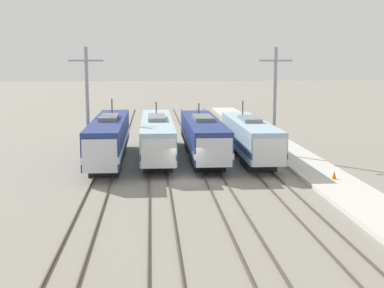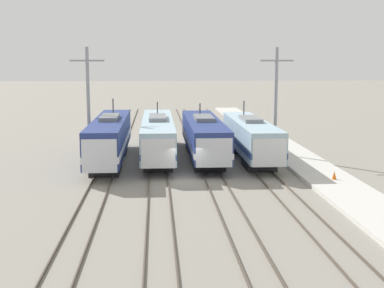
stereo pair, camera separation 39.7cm
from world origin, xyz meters
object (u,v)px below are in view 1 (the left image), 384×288
at_px(catenary_tower_left, 87,101).
at_px(locomotive_center_left, 157,137).
at_px(traffic_cone, 334,175).
at_px(locomotive_far_left, 109,139).
at_px(locomotive_center_right, 203,137).
at_px(catenary_tower_right, 275,100).
at_px(locomotive_far_right, 250,138).

bearing_deg(catenary_tower_left, locomotive_center_left, -2.46).
bearing_deg(traffic_cone, locomotive_far_left, 152.68).
bearing_deg(locomotive_center_right, catenary_tower_left, 175.53).
relative_size(locomotive_center_right, catenary_tower_left, 1.81).
bearing_deg(catenary_tower_right, locomotive_far_left, -171.38).
relative_size(locomotive_far_left, locomotive_center_right, 1.00).
bearing_deg(locomotive_far_left, locomotive_center_right, 9.97).
height_order(locomotive_center_left, locomotive_far_right, locomotive_far_right).
bearing_deg(catenary_tower_right, traffic_cone, -79.93).
bearing_deg(traffic_cone, catenary_tower_left, 149.82).
relative_size(locomotive_center_right, catenary_tower_right, 1.81).
bearing_deg(catenary_tower_left, locomotive_far_right, -5.81).
distance_m(locomotive_center_right, locomotive_far_right, 4.35).
bearing_deg(locomotive_center_left, catenary_tower_right, 1.40).
distance_m(locomotive_center_right, catenary_tower_left, 11.23).
xyz_separation_m(locomotive_center_right, catenary_tower_left, (-10.67, 0.83, 3.39)).
bearing_deg(locomotive_far_right, catenary_tower_left, 174.19).
relative_size(locomotive_center_right, locomotive_far_right, 1.08).
distance_m(locomotive_center_left, catenary_tower_left, 7.23).
xyz_separation_m(catenary_tower_left, catenary_tower_right, (17.54, 0.00, 0.00)).
distance_m(locomotive_far_right, catenary_tower_right, 4.54).
bearing_deg(locomotive_center_right, locomotive_center_left, 172.56).
xyz_separation_m(locomotive_center_right, catenary_tower_right, (6.87, 0.83, 3.39)).
height_order(catenary_tower_right, traffic_cone, catenary_tower_right).
distance_m(locomotive_center_left, traffic_cone, 17.30).
distance_m(locomotive_far_left, catenary_tower_left, 4.53).
xyz_separation_m(catenary_tower_right, traffic_cone, (2.02, -11.38, -4.86)).
bearing_deg(traffic_cone, catenary_tower_right, 100.07).
bearing_deg(locomotive_center_right, locomotive_far_right, -9.10).
height_order(locomotive_far_left, locomotive_far_right, locomotive_far_left).
height_order(locomotive_far_right, traffic_cone, locomotive_far_right).
xyz_separation_m(locomotive_far_left, locomotive_center_left, (4.30, 2.07, -0.13)).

